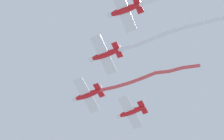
{
  "coord_description": "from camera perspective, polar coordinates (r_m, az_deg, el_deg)",
  "views": [
    {
      "loc": [
        44.95,
        -7.06,
        3.97
      ],
      "look_at": [
        6.65,
        5.06,
        68.04
      ],
      "focal_mm": 69.8,
      "sensor_mm": 36.0,
      "label": 1
    }
  ],
  "objects": [
    {
      "name": "airplane_left_wing",
      "position": [
        74.06,
        -1.03,
        2.02
      ],
      "size": [
        7.24,
        6.47,
        1.99
      ],
      "rotation": [
        0.0,
        0.0,
        4.03
      ],
      "color": "red"
    },
    {
      "name": "smoke_trail_lead",
      "position": [
        76.93,
        4.88,
        -0.9
      ],
      "size": [
        10.33,
        15.44,
        1.36
      ],
      "color": "#DB4C4C"
    },
    {
      "name": "airplane_lead",
      "position": [
        78.73,
        -3.31,
        -3.28
      ],
      "size": [
        7.13,
        6.55,
        1.99
      ],
      "rotation": [
        0.0,
        0.0,
        3.99
      ],
      "color": "red"
    },
    {
      "name": "smoke_trail_left_wing",
      "position": [
        72.92,
        10.69,
        5.59
      ],
      "size": [
        15.18,
        21.76,
        1.18
      ],
      "color": "white"
    },
    {
      "name": "airplane_slot",
      "position": [
        69.97,
        1.56,
        7.86
      ],
      "size": [
        7.28,
        6.45,
        1.99
      ],
      "rotation": [
        0.0,
        0.0,
        4.04
      ],
      "color": "red"
    },
    {
      "name": "airplane_right_wing",
      "position": [
        81.34,
        2.46,
        -5.51
      ],
      "size": [
        7.06,
        6.62,
        1.99
      ],
      "rotation": [
        0.0,
        0.0,
        3.98
      ],
      "color": "red"
    }
  ]
}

